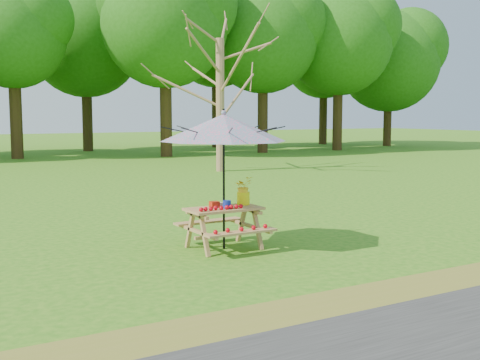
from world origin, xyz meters
TOP-DOWN VIEW (x-y plane):
  - ground at (0.00, 0.00)m, footprint 120.00×120.00m
  - drygrass_strip at (0.00, -2.80)m, footprint 120.00×1.20m
  - picnic_table at (-1.19, 0.50)m, footprint 1.20×1.32m
  - patio_umbrella at (-1.19, 0.50)m, footprint 2.62×2.62m
  - produce_bins at (-1.24, 0.51)m, footprint 0.26×0.39m
  - tomatoes_row at (-1.34, 0.32)m, footprint 0.77×0.13m
  - flower_bucket at (-0.76, 0.62)m, footprint 0.33×0.30m

SIDE VIEW (x-z plane):
  - ground at x=0.00m, z-range 0.00..0.00m
  - drygrass_strip at x=0.00m, z-range 0.00..0.01m
  - picnic_table at x=-1.19m, z-range -0.01..0.66m
  - tomatoes_row at x=-1.34m, z-range 0.67..0.74m
  - produce_bins at x=-1.24m, z-range 0.66..0.79m
  - flower_bucket at x=-0.76m, z-range 0.68..1.15m
  - patio_umbrella at x=-1.19m, z-range 0.82..3.07m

